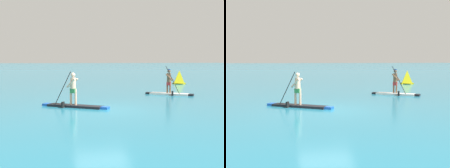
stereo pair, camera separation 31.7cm
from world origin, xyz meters
TOP-DOWN VIEW (x-y plane):
  - ground at (0.00, 0.00)m, footprint 440.00×440.00m
  - paddleboarder_mid_center at (-1.18, 1.08)m, footprint 3.12×2.29m
  - paddleboarder_far_right at (5.48, 5.18)m, footprint 2.78×2.22m
  - race_marker_buoy at (10.15, 13.91)m, footprint 1.37×1.37m

SIDE VIEW (x-z plane):
  - ground at x=0.00m, z-range 0.00..0.00m
  - paddleboarder_far_right at x=5.48m, z-range -0.63..1.30m
  - paddleboarder_mid_center at x=-1.18m, z-range -0.55..1.22m
  - race_marker_buoy at x=10.15m, z-range -0.07..1.23m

